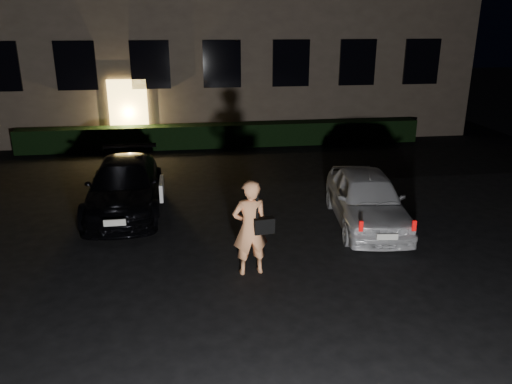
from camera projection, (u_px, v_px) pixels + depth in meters
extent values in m
plane|color=black|center=(272.00, 282.00, 9.13)|extent=(80.00, 80.00, 0.00)
cube|color=#F0C05A|center=(129.00, 114.00, 18.49)|extent=(1.40, 0.10, 2.50)
cube|color=black|center=(76.00, 66.00, 17.69)|extent=(1.40, 0.10, 1.70)
cube|color=black|center=(150.00, 65.00, 18.04)|extent=(1.40, 0.10, 1.70)
cube|color=black|center=(222.00, 64.00, 18.39)|extent=(1.40, 0.10, 1.70)
cube|color=black|center=(291.00, 63.00, 18.73)|extent=(1.40, 0.10, 1.70)
cube|color=black|center=(357.00, 63.00, 19.08)|extent=(1.40, 0.10, 1.70)
cube|color=black|center=(422.00, 62.00, 19.43)|extent=(1.40, 0.10, 1.70)
cube|color=black|center=(224.00, 135.00, 18.81)|extent=(15.00, 0.70, 0.85)
imported|color=black|center=(125.00, 186.00, 12.43)|extent=(1.79, 4.31, 1.25)
cube|color=white|center=(162.00, 188.00, 11.78)|extent=(0.09, 0.89, 0.42)
cube|color=silver|center=(115.00, 223.00, 10.38)|extent=(0.46, 0.04, 0.14)
imported|color=silver|center=(367.00, 198.00, 11.53)|extent=(1.93, 3.88, 1.27)
cube|color=red|center=(361.00, 226.00, 9.82)|extent=(0.08, 0.06, 0.21)
cube|color=red|center=(414.00, 226.00, 9.84)|extent=(0.08, 0.06, 0.21)
cube|color=silver|center=(387.00, 237.00, 9.86)|extent=(0.42, 0.09, 0.12)
imported|color=#F89F65|center=(250.00, 228.00, 9.18)|extent=(0.72, 0.52, 1.84)
cube|color=black|center=(264.00, 225.00, 9.10)|extent=(0.39, 0.21, 0.29)
cube|color=black|center=(257.00, 204.00, 8.97)|extent=(0.05, 0.07, 0.57)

